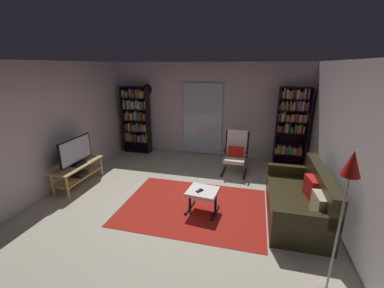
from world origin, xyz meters
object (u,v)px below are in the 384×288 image
tv_stand (79,172)px  leather_sofa (300,201)px  lounge_armchair (236,151)px  ottoman (203,194)px  wall_clock (147,89)px  bookshelf_near_sofa (292,123)px  cell_phone (200,191)px  bookshelf_near_tv (136,118)px  floor_lamp_by_sofa (348,183)px  tv_remote (199,191)px  television (76,152)px

tv_stand → leather_sofa: bearing=-1.4°
lounge_armchair → ottoman: 1.95m
lounge_armchair → wall_clock: size_ratio=3.53×
bookshelf_near_sofa → lounge_armchair: size_ratio=1.97×
lounge_armchair → ottoman: size_ratio=1.80×
leather_sofa → cell_phone: (-1.69, -0.26, 0.11)m
bookshelf_near_sofa → ottoman: size_ratio=3.55×
bookshelf_near_tv → lounge_armchair: (2.99, -0.83, -0.50)m
bookshelf_near_sofa → cell_phone: bookshelf_near_sofa is taller
lounge_armchair → floor_lamp_by_sofa: bearing=-67.7°
bookshelf_near_sofa → tv_stand: bearing=-151.8°
bookshelf_near_sofa → lounge_armchair: 1.66m
leather_sofa → ottoman: bearing=-172.3°
bookshelf_near_sofa → tv_remote: (-1.76, -2.80, -0.69)m
lounge_armchair → tv_remote: size_ratio=7.10×
bookshelf_near_sofa → wall_clock: bearing=177.4°
television → ottoman: television is taller
wall_clock → lounge_armchair: bearing=-21.1°
television → floor_lamp_by_sofa: 4.87m
leather_sofa → bookshelf_near_tv: bearing=149.4°
leather_sofa → tv_stand: bearing=178.6°
tv_stand → cell_phone: size_ratio=8.76×
television → bookshelf_near_sofa: size_ratio=0.46×
tv_remote → bookshelf_near_tv: bearing=142.2°
bookshelf_near_tv → floor_lamp_by_sofa: bookshelf_near_tv is taller
lounge_armchair → floor_lamp_by_sofa: size_ratio=0.59×
bookshelf_near_tv → leather_sofa: (4.22, -2.50, -0.72)m
ottoman → television: bearing=173.3°
tv_remote → floor_lamp_by_sofa: bearing=-25.8°
bookshelf_near_tv → cell_phone: size_ratio=13.86×
lounge_armchair → television: bearing=-154.0°
television → tv_remote: television is taller
bookshelf_near_sofa → floor_lamp_by_sofa: bookshelf_near_sofa is taller
television → wall_clock: 2.87m
television → cell_phone: television is taller
lounge_armchair → tv_remote: bearing=-103.5°
leather_sofa → lounge_armchair: lounge_armchair is taller
bookshelf_near_sofa → cell_phone: 3.37m
television → cell_phone: (2.76, -0.37, -0.35)m
cell_phone → floor_lamp_by_sofa: floor_lamp_by_sofa is taller
tv_stand → bookshelf_near_tv: 2.51m
ottoman → wall_clock: bearing=127.7°
tv_remote → cell_phone: tv_remote is taller
leather_sofa → tv_remote: size_ratio=12.90×
bookshelf_near_sofa → leather_sofa: bearing=-91.5°
television → wall_clock: size_ratio=3.22×
tv_stand → lounge_armchair: (3.22, 1.57, 0.21)m
bookshelf_near_sofa → lounge_armchair: bearing=-146.6°
bookshelf_near_tv → floor_lamp_by_sofa: bearing=-43.2°
bookshelf_near_tv → lounge_armchair: size_ratio=1.90×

